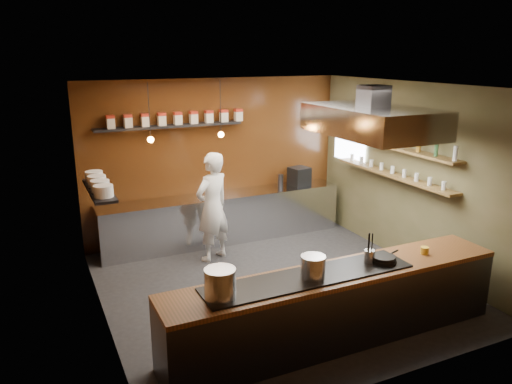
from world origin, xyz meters
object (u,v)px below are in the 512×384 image
stockpot_large (220,284)px  espresso_machine (299,176)px  stockpot_small (313,267)px  chef (212,207)px  extractor_hood (372,121)px

stockpot_large → espresso_machine: bearing=50.6°
stockpot_large → stockpot_small: size_ratio=1.18×
espresso_machine → chef: size_ratio=0.19×
stockpot_large → espresso_machine: stockpot_large is taller
extractor_hood → stockpot_large: extractor_hood is taller
stockpot_large → stockpot_small: (1.14, 0.00, -0.03)m
extractor_hood → stockpot_small: (-1.69, -1.25, -1.43)m
extractor_hood → stockpot_small: 2.54m
stockpot_small → chef: (-0.10, 3.07, -0.14)m
extractor_hood → espresso_machine: bearing=82.9°
extractor_hood → espresso_machine: (0.32, 2.57, -1.43)m
chef → extractor_hood: bearing=110.5°
chef → espresso_machine: bearing=175.8°
extractor_hood → stockpot_small: bearing=-143.5°
extractor_hood → espresso_machine: size_ratio=5.59×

